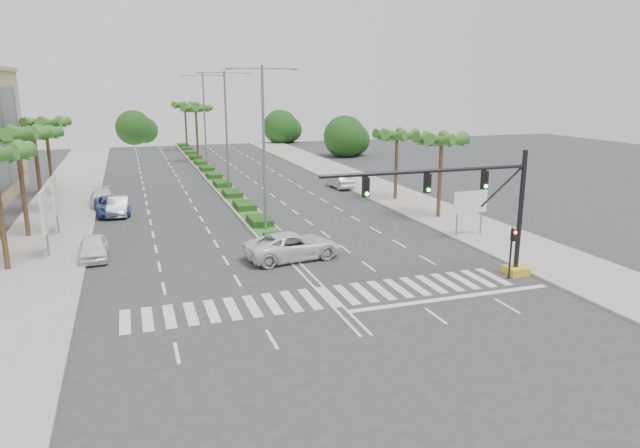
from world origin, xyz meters
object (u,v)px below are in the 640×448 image
object	(u,v)px
car_parked_c	(112,206)
car_parked_d	(102,198)
car_right	(340,181)
car_parked_a	(93,247)
car_parked_b	(119,206)
car_crossing	(293,246)

from	to	relation	value
car_parked_c	car_parked_d	xyz separation A→B (m)	(-0.87, 3.93, -0.04)
car_parked_c	car_right	size ratio (longest dim) A/B	1.24
car_parked_a	car_right	bearing A→B (deg)	37.38
car_parked_b	car_parked_d	distance (m)	4.50
car_crossing	car_parked_a	bearing A→B (deg)	63.55
car_parked_a	car_parked_c	bearing A→B (deg)	85.16
car_parked_d	car_parked_a	bearing A→B (deg)	-93.41
car_parked_c	car_parked_d	world-z (taller)	car_parked_c
car_parked_d	car_right	distance (m)	23.67
car_parked_b	car_parked_c	xyz separation A→B (m)	(-0.55, 0.34, -0.00)
car_parked_c	car_parked_a	bearing A→B (deg)	-100.50
car_parked_a	car_right	world-z (taller)	car_right
car_parked_d	car_right	size ratio (longest dim) A/B	1.13
car_parked_c	car_right	distance (m)	23.43
car_parked_a	car_right	distance (m)	30.10
car_parked_a	car_parked_b	xyz separation A→B (m)	(1.42, 12.66, 0.04)
car_crossing	car_right	world-z (taller)	car_crossing
car_parked_b	car_parked_a	bearing A→B (deg)	-91.98
car_parked_a	car_crossing	bearing A→B (deg)	-19.82
car_crossing	car_parked_d	bearing A→B (deg)	21.94
car_crossing	car_right	distance (m)	25.58
car_parked_a	car_parked_c	world-z (taller)	car_parked_c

